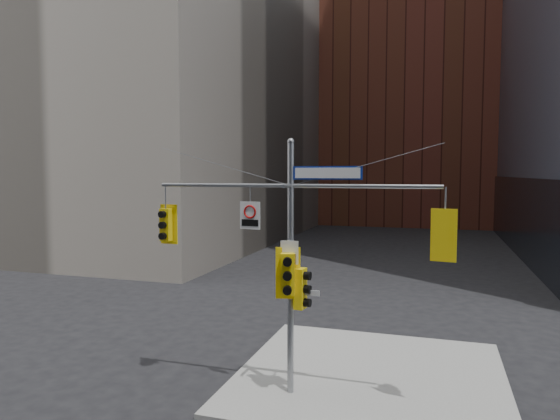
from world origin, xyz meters
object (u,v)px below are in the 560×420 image
Objects in this scene: signal_assembly at (291,243)px; traffic_light_pole_side at (302,289)px; traffic_light_east_arm at (445,235)px; traffic_light_west_arm at (166,225)px; traffic_light_pole_front at (288,274)px; regulatory_sign_arm at (250,215)px; street_sign_blade at (327,173)px.

signal_assembly reaches higher than traffic_light_pole_side.
traffic_light_east_arm is 4.07m from traffic_light_pole_side.
traffic_light_west_arm reaches higher than traffic_light_pole_side.
traffic_light_pole_front is at bearing -0.48° from traffic_light_west_arm.
signal_assembly is 7.07× the size of traffic_light_pole_side.
signal_assembly is 5.56× the size of traffic_light_pole_front.
regulatory_sign_arm is (-1.52, -0.02, 2.03)m from traffic_light_pole_side.
street_sign_blade is at bearing 6.75° from regulatory_sign_arm.
traffic_light_pole_front is (-0.33, -0.27, 0.43)m from traffic_light_pole_side.
traffic_light_west_arm is 2.74m from regulatory_sign_arm.
street_sign_blade is (0.70, 0.00, 3.20)m from traffic_light_pole_side.
traffic_light_east_arm is 5.26m from regulatory_sign_arm.
street_sign_blade is (1.03, 0.27, 2.77)m from traffic_light_pole_front.
traffic_light_pole_front is 0.77× the size of street_sign_blade.
traffic_light_pole_side is 0.60× the size of street_sign_blade.
traffic_light_east_arm is at bearing -1.55° from street_sign_blade.
traffic_light_east_arm is at bearing 3.51° from traffic_light_west_arm.
traffic_light_east_arm is at bearing -10.69° from traffic_light_pole_front.
traffic_light_west_arm is 1.06× the size of traffic_light_pole_side.
signal_assembly is 3.93m from traffic_light_west_arm.
signal_assembly reaches higher than regulatory_sign_arm.
traffic_light_east_arm is 4.24m from traffic_light_pole_front.
signal_assembly is at bearing 8.24° from traffic_light_east_arm.
traffic_light_east_arm reaches higher than traffic_light_pole_side.
street_sign_blade reaches higher than traffic_light_east_arm.
street_sign_blade is at bearing 3.49° from traffic_light_west_arm.
regulatory_sign_arm is (-1.19, -0.02, 0.76)m from signal_assembly.
street_sign_blade is at bearing 0.19° from signal_assembly.
street_sign_blade is 2.51m from regulatory_sign_arm.
traffic_light_west_arm is 1.54× the size of regulatory_sign_arm.
traffic_light_east_arm is at bearing 6.37° from regulatory_sign_arm.
traffic_light_east_arm reaches higher than traffic_light_pole_front.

